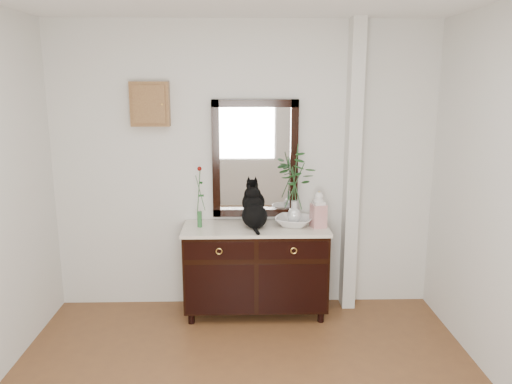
{
  "coord_description": "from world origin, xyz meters",
  "views": [
    {
      "loc": [
        -0.0,
        -2.64,
        2.15
      ],
      "look_at": [
        0.1,
        1.63,
        1.2
      ],
      "focal_mm": 35.0,
      "sensor_mm": 36.0,
      "label": 1
    }
  ],
  "objects_px": {
    "sideboard": "(256,266)",
    "cat": "(254,208)",
    "lotus_bowl": "(294,221)",
    "ginger_jar": "(319,209)"
  },
  "relations": [
    {
      "from": "cat",
      "to": "lotus_bowl",
      "type": "bearing_deg",
      "value": -4.27
    },
    {
      "from": "lotus_bowl",
      "to": "ginger_jar",
      "type": "height_order",
      "value": "ginger_jar"
    },
    {
      "from": "ginger_jar",
      "to": "cat",
      "type": "bearing_deg",
      "value": 179.89
    },
    {
      "from": "cat",
      "to": "ginger_jar",
      "type": "distance_m",
      "value": 0.58
    },
    {
      "from": "cat",
      "to": "ginger_jar",
      "type": "relative_size",
      "value": 1.09
    },
    {
      "from": "sideboard",
      "to": "cat",
      "type": "bearing_deg",
      "value": -131.95
    },
    {
      "from": "sideboard",
      "to": "lotus_bowl",
      "type": "bearing_deg",
      "value": 5.42
    },
    {
      "from": "cat",
      "to": "lotus_bowl",
      "type": "distance_m",
      "value": 0.39
    },
    {
      "from": "sideboard",
      "to": "cat",
      "type": "height_order",
      "value": "cat"
    },
    {
      "from": "lotus_bowl",
      "to": "ginger_jar",
      "type": "distance_m",
      "value": 0.26
    }
  ]
}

